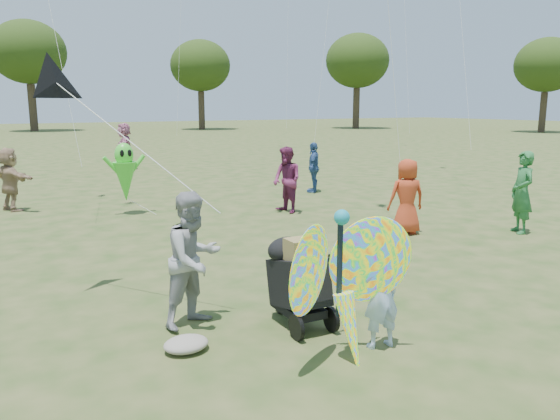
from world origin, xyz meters
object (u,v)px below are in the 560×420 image
object	(u,v)px
crowd_a	(407,197)
crowd_d	(10,179)
alien_kite	(125,175)
adult_man	(194,259)
crowd_f	(522,192)
jogging_stroller	(297,276)
crowd_c	(314,167)
crowd_j	(125,146)
child_girl	(381,295)
butterfly_kite	(344,285)
crowd_e	(287,180)

from	to	relation	value
crowd_a	crowd_d	bearing A→B (deg)	-27.22
alien_kite	adult_man	bearing A→B (deg)	-98.10
crowd_f	jogging_stroller	size ratio (longest dim) A/B	1.56
crowd_a	crowd_c	xyz separation A→B (m)	(1.37, 5.54, -0.02)
crowd_j	child_girl	bearing A→B (deg)	9.82
crowd_d	child_girl	bearing A→B (deg)	172.12
adult_man	crowd_j	bearing A→B (deg)	57.70
adult_man	butterfly_kite	size ratio (longest dim) A/B	0.91
crowd_d	butterfly_kite	size ratio (longest dim) A/B	0.88
crowd_c	alien_kite	distance (m)	5.87
crowd_d	jogging_stroller	distance (m)	10.05
crowd_a	crowd_c	size ratio (longest dim) A/B	1.03
crowd_c	butterfly_kite	world-z (taller)	butterfly_kite
crowd_f	crowd_j	distance (m)	15.99
crowd_e	crowd_a	bearing A→B (deg)	11.56
crowd_d	crowd_f	distance (m)	12.00
alien_kite	crowd_a	bearing A→B (deg)	-47.81
crowd_a	jogging_stroller	xyz separation A→B (m)	(-4.43, -2.91, -0.16)
butterfly_kite	crowd_c	bearing A→B (deg)	58.25
jogging_stroller	butterfly_kite	world-z (taller)	butterfly_kite
child_girl	adult_man	size ratio (longest dim) A/B	0.74
crowd_f	child_girl	bearing A→B (deg)	-40.03
adult_man	crowd_f	distance (m)	7.72
crowd_a	crowd_e	xyz separation A→B (m)	(-0.99, 3.16, 0.04)
child_girl	alien_kite	xyz separation A→B (m)	(-0.50, 8.84, 0.37)
jogging_stroller	alien_kite	xyz separation A→B (m)	(-0.04, 7.84, 0.36)
crowd_a	alien_kite	xyz separation A→B (m)	(-4.47, 4.93, 0.19)
child_girl	crowd_d	size ratio (longest dim) A/B	0.76
crowd_a	jogging_stroller	size ratio (longest dim) A/B	1.43
child_girl	crowd_e	xyz separation A→B (m)	(2.98, 7.07, 0.21)
crowd_e	crowd_c	bearing A→B (deg)	129.59
butterfly_kite	crowd_e	bearing A→B (deg)	63.65
child_girl	crowd_c	world-z (taller)	crowd_c
crowd_f	jogging_stroller	xyz separation A→B (m)	(-6.56, -1.80, -0.24)
child_girl	jogging_stroller	xyz separation A→B (m)	(-0.47, 1.00, 0.01)
child_girl	adult_man	bearing A→B (deg)	-40.28
crowd_e	crowd_j	bearing A→B (deg)	179.96
butterfly_kite	alien_kite	bearing A→B (deg)	89.71
crowd_a	crowd_c	distance (m)	5.71
child_girl	crowd_c	size ratio (longest dim) A/B	0.80
adult_man	crowd_j	distance (m)	16.95
crowd_f	adult_man	bearing A→B (deg)	-55.81
crowd_e	crowd_j	size ratio (longest dim) A/B	0.86
crowd_d	crowd_f	size ratio (longest dim) A/B	0.93
crowd_a	butterfly_kite	bearing A→B (deg)	59.00
alien_kite	crowd_f	bearing A→B (deg)	-42.50
crowd_d	butterfly_kite	distance (m)	11.05
child_girl	crowd_c	xyz separation A→B (m)	(5.34, 9.45, 0.15)
adult_man	alien_kite	size ratio (longest dim) A/B	0.94
crowd_j	jogging_stroller	world-z (taller)	crowd_j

